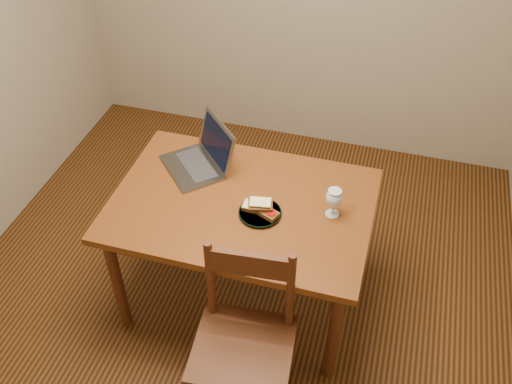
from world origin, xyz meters
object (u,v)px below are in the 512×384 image
(milk_glass, at_px, (334,203))
(plate, at_px, (260,213))
(chair, at_px, (244,337))
(laptop, at_px, (203,155))
(table, at_px, (242,214))

(milk_glass, bearing_deg, plate, -163.89)
(chair, bearing_deg, milk_glass, 63.13)
(plate, relative_size, laptop, 0.46)
(table, height_order, laptop, laptop)
(milk_glass, bearing_deg, laptop, 165.64)
(chair, xyz_separation_m, laptop, (-0.48, 0.84, 0.29))
(table, bearing_deg, milk_glass, 4.90)
(table, xyz_separation_m, chair, (0.19, -0.61, -0.14))
(plate, height_order, laptop, laptop)
(plate, distance_m, milk_glass, 0.36)
(chair, bearing_deg, table, 102.51)
(chair, xyz_separation_m, plate, (-0.08, 0.55, 0.23))
(table, relative_size, plate, 6.16)
(table, height_order, milk_glass, milk_glass)
(plate, xyz_separation_m, laptop, (-0.39, 0.29, 0.06))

